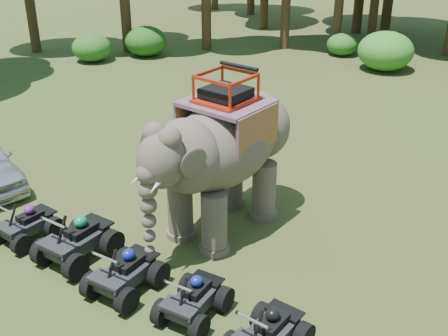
{
  "coord_description": "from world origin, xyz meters",
  "views": [
    {
      "loc": [
        7.33,
        -9.03,
        8.0
      ],
      "look_at": [
        0.0,
        1.2,
        1.9
      ],
      "focal_mm": 45.0,
      "sensor_mm": 36.0,
      "label": 1
    }
  ],
  "objects_px": {
    "elephant": "(223,153)",
    "atv_2": "(125,268)",
    "atv_4": "(268,329)",
    "atv_3": "(193,294)",
    "atv_0": "(26,220)",
    "atv_1": "(77,235)"
  },
  "relations": [
    {
      "from": "atv_3",
      "to": "atv_2",
      "type": "bearing_deg",
      "value": -178.86
    },
    {
      "from": "atv_0",
      "to": "atv_2",
      "type": "xyz_separation_m",
      "value": [
        3.56,
        -0.05,
        0.06
      ]
    },
    {
      "from": "atv_0",
      "to": "atv_3",
      "type": "xyz_separation_m",
      "value": [
        5.32,
        0.15,
        0.01
      ]
    },
    {
      "from": "atv_2",
      "to": "atv_4",
      "type": "distance_m",
      "value": 3.59
    },
    {
      "from": "atv_0",
      "to": "atv_1",
      "type": "xyz_separation_m",
      "value": [
        1.74,
        0.17,
        0.12
      ]
    },
    {
      "from": "elephant",
      "to": "atv_2",
      "type": "distance_m",
      "value": 3.84
    },
    {
      "from": "atv_2",
      "to": "atv_3",
      "type": "height_order",
      "value": "atv_2"
    },
    {
      "from": "atv_3",
      "to": "atv_1",
      "type": "bearing_deg",
      "value": 174.12
    },
    {
      "from": "elephant",
      "to": "atv_1",
      "type": "distance_m",
      "value": 4.11
    },
    {
      "from": "atv_0",
      "to": "atv_2",
      "type": "relative_size",
      "value": 0.91
    },
    {
      "from": "atv_1",
      "to": "atv_2",
      "type": "distance_m",
      "value": 1.83
    },
    {
      "from": "atv_4",
      "to": "elephant",
      "type": "bearing_deg",
      "value": 137.48
    },
    {
      "from": "atv_1",
      "to": "atv_4",
      "type": "distance_m",
      "value": 5.4
    },
    {
      "from": "elephant",
      "to": "atv_2",
      "type": "xyz_separation_m",
      "value": [
        -0.15,
        -3.53,
        -1.52
      ]
    },
    {
      "from": "atv_0",
      "to": "atv_1",
      "type": "bearing_deg",
      "value": 6.82
    },
    {
      "from": "atv_0",
      "to": "atv_2",
      "type": "height_order",
      "value": "atv_2"
    },
    {
      "from": "atv_0",
      "to": "atv_1",
      "type": "distance_m",
      "value": 1.75
    },
    {
      "from": "atv_3",
      "to": "atv_4",
      "type": "distance_m",
      "value": 1.83
    },
    {
      "from": "atv_2",
      "to": "atv_4",
      "type": "xyz_separation_m",
      "value": [
        3.58,
        0.2,
        -0.02
      ]
    },
    {
      "from": "atv_0",
      "to": "atv_3",
      "type": "bearing_deg",
      "value": 2.93
    },
    {
      "from": "atv_1",
      "to": "atv_2",
      "type": "relative_size",
      "value": 1.09
    },
    {
      "from": "elephant",
      "to": "atv_1",
      "type": "xyz_separation_m",
      "value": [
        -1.97,
        -3.3,
        -1.46
      ]
    }
  ]
}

